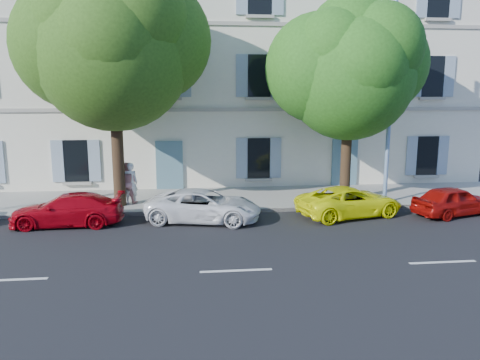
{
  "coord_description": "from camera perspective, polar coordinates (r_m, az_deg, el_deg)",
  "views": [
    {
      "loc": [
        -1.21,
        -16.12,
        4.85
      ],
      "look_at": [
        0.76,
        2.0,
        1.4
      ],
      "focal_mm": 35.0,
      "sensor_mm": 36.0,
      "label": 1
    }
  ],
  "objects": [
    {
      "name": "sidewalk",
      "position": [
        21.15,
        -2.77,
        -2.34
      ],
      "size": [
        36.0,
        4.5,
        0.15
      ],
      "primitive_type": "cube",
      "color": "#A09E96",
      "rests_on": "ground"
    },
    {
      "name": "kerb",
      "position": [
        19.04,
        -2.37,
        -3.8
      ],
      "size": [
        36.0,
        0.16,
        0.16
      ],
      "primitive_type": "cube",
      "color": "#9E998E",
      "rests_on": "ground"
    },
    {
      "name": "tree_left",
      "position": [
        19.83,
        -15.23,
        14.69
      ],
      "size": [
        6.21,
        6.21,
        9.63
      ],
      "color": "#3A2819",
      "rests_on": "sidewalk"
    },
    {
      "name": "pedestrian_a",
      "position": [
        20.38,
        -13.24,
        -0.36
      ],
      "size": [
        0.74,
        0.59,
        1.76
      ],
      "primitive_type": "imported",
      "rotation": [
        0.0,
        0.0,
        3.44
      ],
      "color": "white",
      "rests_on": "sidewalk"
    },
    {
      "name": "car_red_hatchback",
      "position": [
        20.41,
        24.59,
        -2.31
      ],
      "size": [
        3.73,
        2.34,
        1.18
      ],
      "primitive_type": "imported",
      "rotation": [
        0.0,
        0.0,
        1.86
      ],
      "color": "#9A0D09",
      "rests_on": "ground"
    },
    {
      "name": "pedestrian_b",
      "position": [
        20.46,
        -13.59,
        -0.34
      ],
      "size": [
        0.98,
        0.83,
        1.76
      ],
      "primitive_type": "imported",
      "rotation": [
        0.0,
        0.0,
        2.93
      ],
      "color": "tan",
      "rests_on": "sidewalk"
    },
    {
      "name": "car_red_coupe",
      "position": [
        18.32,
        -20.32,
        -3.42
      ],
      "size": [
        4.05,
        1.66,
        1.17
      ],
      "primitive_type": "imported",
      "rotation": [
        0.0,
        0.0,
        4.71
      ],
      "color": "#A40410",
      "rests_on": "ground"
    },
    {
      "name": "street_lamp",
      "position": [
        20.44,
        18.16,
        11.06
      ],
      "size": [
        0.48,
        1.9,
        8.84
      ],
      "color": "#7293BF",
      "rests_on": "sidewalk"
    },
    {
      "name": "tree_right",
      "position": [
        20.52,
        13.19,
        12.26
      ],
      "size": [
        5.41,
        5.41,
        8.34
      ],
      "color": "#3A2819",
      "rests_on": "sidewalk"
    },
    {
      "name": "ground",
      "position": [
        16.87,
        -1.84,
        -5.99
      ],
      "size": [
        90.0,
        90.0,
        0.0
      ],
      "primitive_type": "plane",
      "color": "black"
    },
    {
      "name": "building",
      "position": [
        26.37,
        -3.66,
        13.2
      ],
      "size": [
        28.0,
        7.0,
        12.0
      ],
      "primitive_type": "cube",
      "color": "silver",
      "rests_on": "ground"
    },
    {
      "name": "car_white_coupe",
      "position": [
        17.76,
        -4.45,
        -3.15
      ],
      "size": [
        4.66,
        2.87,
        1.21
      ],
      "primitive_type": "imported",
      "rotation": [
        0.0,
        0.0,
        1.36
      ],
      "color": "white",
      "rests_on": "ground"
    },
    {
      "name": "car_yellow_supercar",
      "position": [
        18.95,
        13.2,
        -2.57
      ],
      "size": [
        4.59,
        2.98,
        1.17
      ],
      "primitive_type": "imported",
      "rotation": [
        0.0,
        0.0,
        1.83
      ],
      "color": "#FBFF0A",
      "rests_on": "ground"
    }
  ]
}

